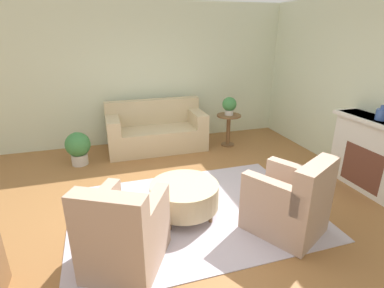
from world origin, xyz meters
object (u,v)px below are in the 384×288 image
(armchair_left, at_px, (124,235))
(ottoman_table, at_px, (184,195))
(armchair_right, at_px, (289,204))
(vase_mantel_near, at_px, (382,114))
(couch, at_px, (156,132))
(potted_plant_floor, at_px, (78,147))
(side_table, at_px, (228,125))
(potted_plant_on_side_table, at_px, (229,105))

(armchair_left, height_order, ottoman_table, armchair_left)
(ottoman_table, bearing_deg, armchair_right, -33.05)
(vase_mantel_near, bearing_deg, couch, 135.89)
(armchair_right, xyz_separation_m, vase_mantel_near, (1.73, 0.53, 0.79))
(armchair_right, distance_m, potted_plant_floor, 3.67)
(ottoman_table, relative_size, potted_plant_floor, 1.47)
(couch, bearing_deg, armchair_right, -73.07)
(potted_plant_floor, bearing_deg, vase_mantel_near, -28.27)
(couch, height_order, armchair_right, armchair_right)
(couch, bearing_deg, side_table, -10.92)
(side_table, xyz_separation_m, vase_mantel_near, (1.24, -2.32, 0.73))
(couch, height_order, armchair_left, armchair_left)
(armchair_left, relative_size, potted_plant_on_side_table, 2.88)
(potted_plant_on_side_table, bearing_deg, ottoman_table, -125.78)
(armchair_right, bearing_deg, couch, 106.93)
(couch, xyz_separation_m, potted_plant_floor, (-1.46, -0.37, -0.02))
(couch, bearing_deg, potted_plant_on_side_table, -10.92)
(vase_mantel_near, bearing_deg, ottoman_table, 176.60)
(ottoman_table, bearing_deg, potted_plant_on_side_table, 54.22)
(armchair_left, xyz_separation_m, side_table, (2.37, 2.85, 0.06))
(potted_plant_floor, bearing_deg, potted_plant_on_side_table, 1.84)
(side_table, bearing_deg, ottoman_table, -125.78)
(armchair_right, height_order, vase_mantel_near, vase_mantel_near)
(armchair_right, distance_m, potted_plant_on_side_table, 2.93)
(potted_plant_on_side_table, distance_m, potted_plant_floor, 2.95)
(armchair_right, xyz_separation_m, potted_plant_floor, (-2.42, 2.76, -0.04))
(side_table, bearing_deg, vase_mantel_near, -61.90)
(side_table, height_order, vase_mantel_near, vase_mantel_near)
(armchair_left, relative_size, ottoman_table, 1.19)
(side_table, xyz_separation_m, potted_plant_on_side_table, (0.00, -0.00, 0.41))
(armchair_right, bearing_deg, potted_plant_floor, 131.23)
(potted_plant_floor, bearing_deg, armchair_right, -48.77)
(ottoman_table, distance_m, side_table, 2.66)
(couch, xyz_separation_m, side_table, (1.44, -0.28, 0.09))
(vase_mantel_near, bearing_deg, potted_plant_floor, 151.73)
(armchair_left, relative_size, vase_mantel_near, 4.98)
(armchair_right, distance_m, vase_mantel_near, 1.97)
(couch, xyz_separation_m, armchair_right, (0.95, -3.13, 0.03))
(ottoman_table, xyz_separation_m, potted_plant_floor, (-1.35, 2.06, 0.05))
(armchair_right, distance_m, ottoman_table, 1.27)
(side_table, distance_m, potted_plant_on_side_table, 0.41)
(armchair_right, relative_size, ottoman_table, 1.19)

